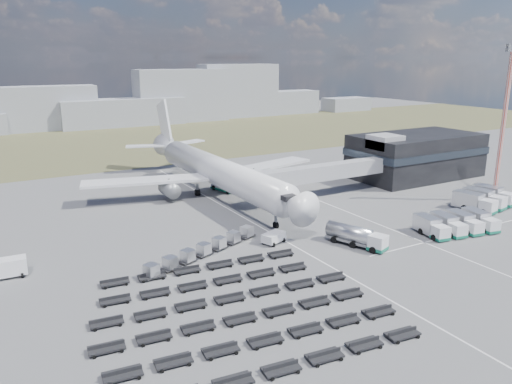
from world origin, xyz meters
TOP-DOWN VIEW (x-y plane):
  - ground at (0.00, 0.00)m, footprint 420.00×420.00m
  - grass_strip at (0.00, 110.00)m, footprint 420.00×90.00m
  - lane_markings at (9.77, 3.00)m, footprint 47.12×110.00m
  - terminal at (47.77, 23.96)m, footprint 30.40×16.40m
  - jet_bridge at (15.90, 20.42)m, footprint 30.30×3.80m
  - airliner at (0.00, 32.38)m, footprint 51.59×64.53m
  - skyline at (1.74, 151.37)m, footprint 308.30×18.68m
  - fuel_tanker at (6.06, -3.79)m, footprint 5.45×9.69m
  - pushback_tug at (-4.00, 3.26)m, footprint 4.14×3.21m
  - utility_van at (-39.91, 9.79)m, footprint 4.81×2.40m
  - catering_truck at (3.10, 34.49)m, footprint 3.98×6.53m
  - service_trucks_near at (24.04, -7.12)m, footprint 13.05×8.65m
  - service_trucks_far at (40.06, -0.42)m, footprint 11.27×9.27m
  - uld_row at (-15.22, 3.86)m, footprint 20.54×9.19m
  - baggage_dollies at (-19.16, -12.71)m, footprint 33.60×28.71m
  - floodlight_mast at (45.68, 1.39)m, footprint 2.82×2.28m

SIDE VIEW (x-z plane):
  - ground at x=0.00m, z-range 0.00..0.00m
  - grass_strip at x=0.00m, z-range 0.00..0.01m
  - lane_markings at x=9.77m, z-range 0.00..0.01m
  - baggage_dollies at x=-19.16m, z-range 0.00..0.83m
  - pushback_tug at x=-4.00m, z-range 0.00..1.60m
  - uld_row at x=-15.22m, z-range 0.16..1.82m
  - utility_van at x=-39.91m, z-range 0.00..2.47m
  - catering_truck at x=3.10m, z-range 0.03..2.83m
  - service_trucks_near at x=24.04m, z-range 0.12..2.80m
  - fuel_tanker at x=6.06m, z-range 0.00..3.05m
  - service_trucks_far at x=40.06m, z-range 0.13..3.21m
  - jet_bridge at x=15.90m, z-range 1.53..8.58m
  - terminal at x=47.77m, z-range -0.25..10.75m
  - airliner at x=0.00m, z-range -3.52..14.10m
  - skyline at x=1.74m, z-range -3.99..20.31m
  - floodlight_mast at x=45.68m, z-range 0.04..29.61m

